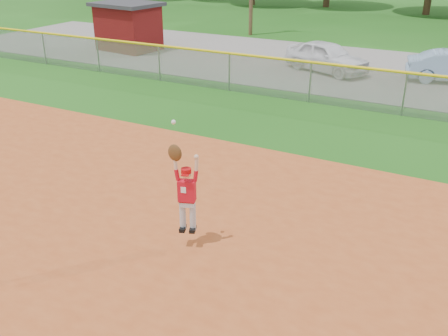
# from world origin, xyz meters

# --- Properties ---
(ground) EXTENTS (120.00, 120.00, 0.00)m
(ground) POSITION_xyz_m (0.00, 0.00, 0.00)
(ground) COLOR #1B5513
(ground) RESTS_ON ground
(clay_infield) EXTENTS (24.00, 16.00, 0.04)m
(clay_infield) POSITION_xyz_m (0.00, -3.00, 0.02)
(clay_infield) COLOR #AC4A1F
(clay_infield) RESTS_ON ground
(parking_strip) EXTENTS (44.00, 10.00, 0.03)m
(parking_strip) POSITION_xyz_m (0.00, 16.00, 0.01)
(parking_strip) COLOR slate
(parking_strip) RESTS_ON ground
(car_white_a) EXTENTS (4.32, 2.99, 1.37)m
(car_white_a) POSITION_xyz_m (-0.84, 14.77, 0.71)
(car_white_a) COLOR white
(car_white_a) RESTS_ON parking_strip
(utility_shed) EXTENTS (3.64, 2.99, 2.51)m
(utility_shed) POSITION_xyz_m (-11.82, 14.61, 1.28)
(utility_shed) COLOR #520C0B
(utility_shed) RESTS_ON ground
(outfield_fence) EXTENTS (40.06, 0.10, 1.55)m
(outfield_fence) POSITION_xyz_m (0.00, 10.00, 0.88)
(outfield_fence) COLOR gray
(outfield_fence) RESTS_ON ground
(ballplayer) EXTENTS (0.58, 0.33, 2.25)m
(ballplayer) POSITION_xyz_m (1.03, -0.30, 1.27)
(ballplayer) COLOR silver
(ballplayer) RESTS_ON ground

